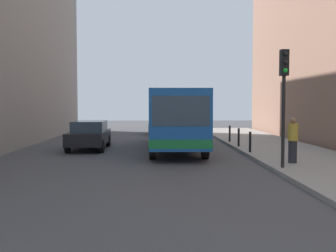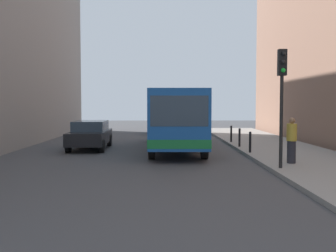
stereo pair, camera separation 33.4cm
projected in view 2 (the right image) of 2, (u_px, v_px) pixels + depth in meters
name	position (u px, v px, depth m)	size (l,w,h in m)	color
ground_plane	(176.00, 160.00, 16.92)	(80.00, 80.00, 0.00)	#424244
sidewalk	(303.00, 158.00, 16.99)	(4.40, 40.00, 0.15)	gray
bus	(176.00, 116.00, 21.18)	(2.62, 11.04, 3.00)	#19519E
car_beside_bus	(90.00, 134.00, 21.08)	(1.90, 4.42, 1.48)	black
car_behind_bus	(164.00, 124.00, 31.85)	(2.04, 4.48, 1.48)	navy
traffic_light	(282.00, 86.00, 13.82)	(0.28, 0.33, 4.10)	black
bollard_near	(250.00, 142.00, 18.39)	(0.11, 0.11, 0.95)	black
bollard_mid	(240.00, 137.00, 20.93)	(0.11, 0.11, 0.95)	black
bollard_far	(231.00, 134.00, 23.48)	(0.11, 0.11, 0.95)	black
pedestrian_near_signal	(292.00, 140.00, 15.05)	(0.38, 0.38, 1.72)	#26262D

